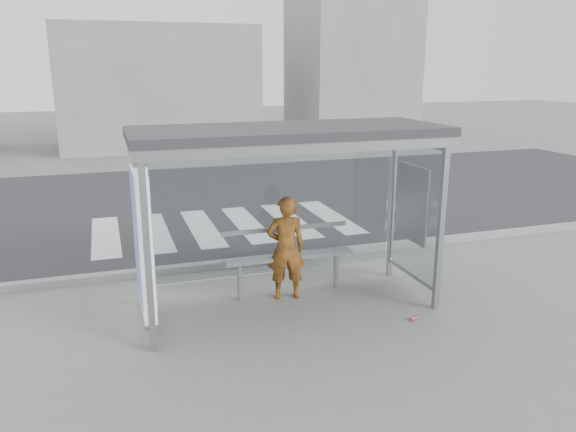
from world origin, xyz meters
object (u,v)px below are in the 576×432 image
object	(u,v)px
person	(286,248)
bus_shelter	(262,174)
soda_can	(413,319)
bench	(289,256)

from	to	relation	value
person	bus_shelter	bearing A→B (deg)	42.84
soda_can	bench	bearing A→B (deg)	132.37
soda_can	person	bearing A→B (deg)	137.12
bus_shelter	person	world-z (taller)	bus_shelter
bus_shelter	bench	distance (m)	1.54
bench	soda_can	xyz separation A→B (m)	(1.33, -1.46, -0.58)
bus_shelter	soda_can	world-z (taller)	bus_shelter
bus_shelter	person	distance (m)	1.30
person	bench	size ratio (longest dim) A/B	0.79
bus_shelter	soda_can	distance (m)	2.89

